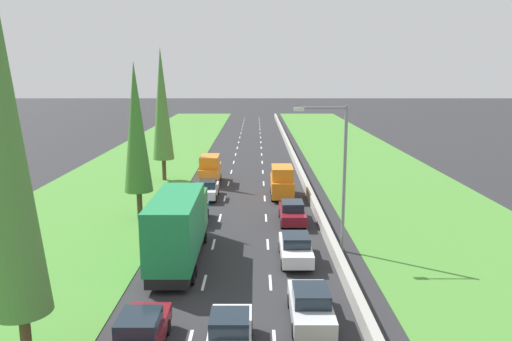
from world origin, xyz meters
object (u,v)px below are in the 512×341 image
at_px(maroon_sedan_left_lane, 140,334).
at_px(poplar_tree_third, 162,104).
at_px(white_sedan_left_lane, 207,189).
at_px(poplar_tree_second, 136,128).
at_px(teal_hatchback_left_lane_fourth, 195,211).
at_px(silver_sedan_right_lane, 311,305).
at_px(white_hatchback_centre_lane, 230,333).
at_px(maroon_sedan_right_lane, 292,212).
at_px(white_sedan_right_lane, 296,248).
at_px(orange_van_left_lane, 210,169).
at_px(orange_van_right_lane, 282,182).
at_px(green_box_truck_left_lane, 179,227).
at_px(poplar_tree_nearest, 8,150).
at_px(street_light_mast, 339,168).

relative_size(maroon_sedan_left_lane, poplar_tree_third, 0.34).
distance_m(white_sedan_left_lane, poplar_tree_second, 9.96).
height_order(teal_hatchback_left_lane_fourth, poplar_tree_second, poplar_tree_second).
bearing_deg(poplar_tree_third, silver_sedan_right_lane, -68.49).
height_order(silver_sedan_right_lane, white_sedan_left_lane, same).
xyz_separation_m(white_hatchback_centre_lane, maroon_sedan_right_lane, (3.67, 17.46, -0.02)).
height_order(silver_sedan_right_lane, white_sedan_right_lane, same).
height_order(white_sedan_left_lane, white_hatchback_centre_lane, white_hatchback_centre_lane).
xyz_separation_m(orange_van_left_lane, orange_van_right_lane, (6.85, -5.83, 0.00)).
bearing_deg(teal_hatchback_left_lane_fourth, poplar_tree_third, 108.44).
xyz_separation_m(white_sedan_right_lane, orange_van_right_lane, (-0.02, 15.30, 0.59)).
bearing_deg(green_box_truck_left_lane, poplar_tree_third, 102.25).
bearing_deg(orange_van_right_lane, poplar_tree_third, 148.18).
distance_m(green_box_truck_left_lane, poplar_tree_nearest, 12.80).
xyz_separation_m(maroon_sedan_right_lane, poplar_tree_third, (-12.04, 14.93, 6.92)).
relative_size(green_box_truck_left_lane, maroon_sedan_right_lane, 2.09).
xyz_separation_m(poplar_tree_second, street_light_mast, (13.68, -6.80, -1.67)).
height_order(orange_van_right_lane, poplar_tree_second, poplar_tree_second).
bearing_deg(white_sedan_left_lane, orange_van_left_lane, 92.64).
height_order(teal_hatchback_left_lane_fourth, poplar_tree_third, poplar_tree_third).
relative_size(silver_sedan_right_lane, white_sedan_right_lane, 1.00).
height_order(orange_van_right_lane, street_light_mast, street_light_mast).
distance_m(green_box_truck_left_lane, orange_van_right_lane, 16.98).
distance_m(teal_hatchback_left_lane_fourth, poplar_tree_nearest, 20.47).
xyz_separation_m(white_hatchback_centre_lane, orange_van_right_lane, (3.31, 25.15, 0.56)).
xyz_separation_m(white_hatchback_centre_lane, white_sedan_right_lane, (3.33, 9.85, -0.02)).
bearing_deg(white_hatchback_centre_lane, poplar_tree_third, 104.49).
distance_m(teal_hatchback_left_lane_fourth, poplar_tree_third, 16.92).
xyz_separation_m(green_box_truck_left_lane, white_hatchback_centre_lane, (3.42, -9.58, -1.35)).
distance_m(teal_hatchback_left_lane_fourth, orange_van_right_lane, 10.07).
height_order(white_sedan_left_lane, poplar_tree_nearest, poplar_tree_nearest).
height_order(white_sedan_right_lane, poplar_tree_second, poplar_tree_second).
bearing_deg(street_light_mast, poplar_tree_nearest, -137.60).
xyz_separation_m(orange_van_left_lane, poplar_tree_second, (-4.15, -12.66, 5.51)).
bearing_deg(orange_van_right_lane, street_light_mast, -78.84).
bearing_deg(silver_sedan_right_lane, green_box_truck_left_lane, 133.85).
distance_m(maroon_sedan_left_lane, street_light_mast, 15.60).
xyz_separation_m(orange_van_left_lane, white_hatchback_centre_lane, (3.54, -30.98, -0.56)).
bearing_deg(orange_van_left_lane, maroon_sedan_right_lane, -61.91).
relative_size(teal_hatchback_left_lane_fourth, orange_van_right_lane, 0.80).
bearing_deg(maroon_sedan_left_lane, green_box_truck_left_lane, 89.29).
bearing_deg(poplar_tree_third, orange_van_right_lane, -31.82).
height_order(silver_sedan_right_lane, poplar_tree_second, poplar_tree_second).
height_order(orange_van_left_lane, orange_van_right_lane, same).
relative_size(green_box_truck_left_lane, teal_hatchback_left_lane_fourth, 2.41).
bearing_deg(white_sedan_right_lane, poplar_tree_third, 117.44).
relative_size(maroon_sedan_left_lane, silver_sedan_right_lane, 1.00).
xyz_separation_m(teal_hatchback_left_lane_fourth, maroon_sedan_right_lane, (7.16, -0.27, -0.02)).
distance_m(poplar_tree_second, street_light_mast, 15.37).
xyz_separation_m(maroon_sedan_left_lane, white_sedan_left_lane, (0.28, 24.84, 0.00)).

